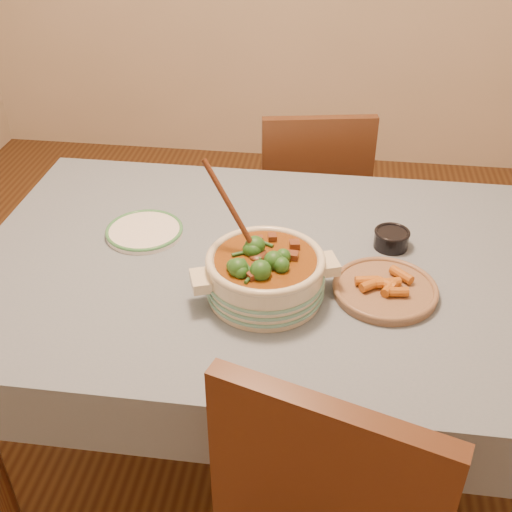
# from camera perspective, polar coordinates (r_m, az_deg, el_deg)

# --- Properties ---
(floor) EXTENTS (4.50, 4.50, 0.00)m
(floor) POSITION_cam_1_polar(r_m,az_deg,el_deg) (2.27, 1.58, -16.31)
(floor) COLOR #4A2815
(floor) RESTS_ON ground
(dining_table) EXTENTS (1.68, 1.08, 0.76)m
(dining_table) POSITION_cam_1_polar(r_m,az_deg,el_deg) (1.81, 1.91, -2.87)
(dining_table) COLOR brown
(dining_table) RESTS_ON floor
(stew_casserole) EXTENTS (0.37, 0.37, 0.35)m
(stew_casserole) POSITION_cam_1_polar(r_m,az_deg,el_deg) (1.59, 0.82, -1.42)
(stew_casserole) COLOR beige
(stew_casserole) RESTS_ON dining_table
(white_plate) EXTENTS (0.30, 0.30, 0.02)m
(white_plate) POSITION_cam_1_polar(r_m,az_deg,el_deg) (1.89, -9.89, 2.21)
(white_plate) COLOR white
(white_plate) RESTS_ON dining_table
(condiment_bowl) EXTENTS (0.12, 0.12, 0.05)m
(condiment_bowl) POSITION_cam_1_polar(r_m,az_deg,el_deg) (1.84, 11.96, 1.58)
(condiment_bowl) COLOR black
(condiment_bowl) RESTS_ON dining_table
(fried_plate) EXTENTS (0.30, 0.30, 0.04)m
(fried_plate) POSITION_cam_1_polar(r_m,az_deg,el_deg) (1.66, 11.41, -2.80)
(fried_plate) COLOR #956F52
(fried_plate) RESTS_ON dining_table
(chair_far) EXTENTS (0.48, 0.48, 0.88)m
(chair_far) POSITION_cam_1_polar(r_m,az_deg,el_deg) (2.58, 4.95, 5.19)
(chair_far) COLOR #513018
(chair_far) RESTS_ON floor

